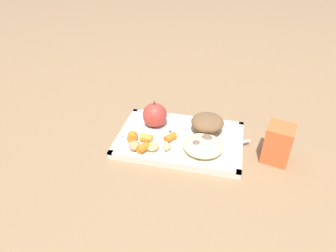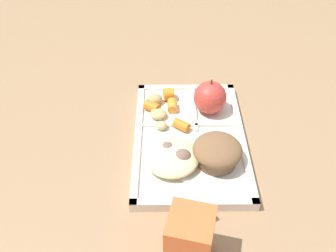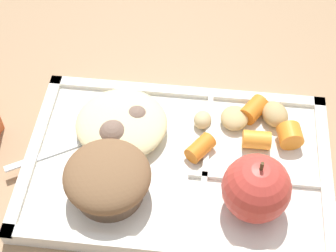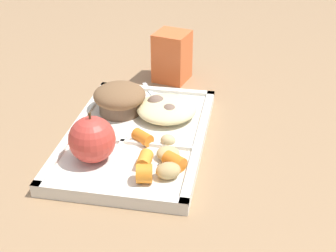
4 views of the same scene
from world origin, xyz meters
name	(u,v)px [view 2 (image 2 of 4)]	position (x,y,z in m)	size (l,w,h in m)	color
ground	(189,142)	(0.00, 0.00, 0.00)	(6.00, 6.00, 0.00)	#997551
lunch_tray	(189,139)	(0.00, 0.00, 0.01)	(0.34, 0.22, 0.02)	silver
green_apple	(210,97)	(-0.08, 0.05, 0.05)	(0.07, 0.07, 0.08)	#C63D33
bran_muffin	(217,152)	(0.07, 0.05, 0.04)	(0.09, 0.09, 0.05)	brown
carrot_slice_edge	(172,106)	(-0.09, -0.03, 0.03)	(0.02, 0.02, 0.03)	orange
carrot_slice_large	(181,125)	(-0.02, -0.02, 0.02)	(0.02, 0.02, 0.03)	orange
carrot_slice_near_corner	(169,94)	(-0.12, -0.04, 0.03)	(0.03, 0.03, 0.02)	orange
carrot_slice_back	(152,107)	(-0.08, -0.08, 0.03)	(0.02, 0.02, 0.03)	orange
potato_chunk_small	(154,99)	(-0.11, -0.07, 0.03)	(0.04, 0.03, 0.02)	tan
potato_chunk_browned	(158,114)	(-0.06, -0.06, 0.02)	(0.04, 0.03, 0.02)	tan
potato_chunk_large	(161,126)	(-0.02, -0.06, 0.02)	(0.02, 0.02, 0.02)	tan
egg_noodle_pile	(172,157)	(0.07, -0.04, 0.03)	(0.11, 0.10, 0.03)	beige
meatball_back	(168,150)	(0.05, -0.04, 0.03)	(0.03, 0.03, 0.03)	#755B4C
meatball_side	(183,158)	(0.08, -0.02, 0.03)	(0.04, 0.04, 0.04)	#755B4C
plastic_fork	(183,178)	(0.11, -0.02, 0.02)	(0.14, 0.09, 0.00)	white
milk_carton	(190,239)	(0.25, -0.01, 0.05)	(0.07, 0.07, 0.10)	orange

